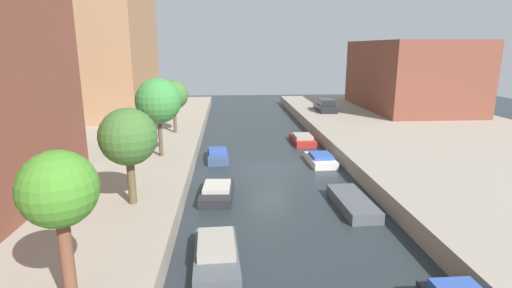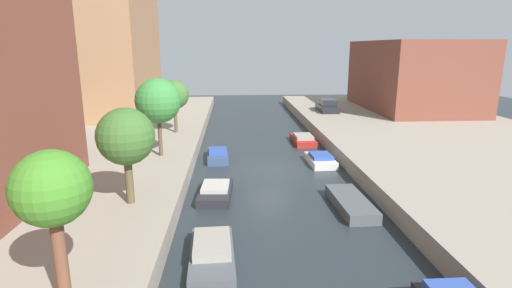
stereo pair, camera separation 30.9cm
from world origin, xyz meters
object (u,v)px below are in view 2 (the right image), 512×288
Objects in this scene: low_block_right at (412,75)px; street_tree_3 at (174,95)px; street_tree_1 at (126,137)px; street_tree_0 at (52,191)px; parked_car at (327,106)px; moored_boat_left_3 at (218,155)px; moored_boat_right_4 at (303,139)px; moored_boat_right_3 at (320,160)px; moored_boat_left_2 at (215,192)px; moored_boat_left_1 at (212,253)px; moored_boat_right_2 at (351,203)px.

street_tree_3 is at bearing -155.52° from low_block_right.
street_tree_0 is at bearing -90.00° from street_tree_1.
parked_car is 19.20m from moored_boat_left_3.
parked_car is 11.62m from moored_boat_right_4.
moored_boat_right_3 is at bearing -104.79° from parked_car.
street_tree_3 is 13.49m from moored_boat_left_2.
moored_boat_left_3 is (-0.24, 13.99, -0.01)m from moored_boat_left_1.
street_tree_1 is (-25.08, -26.85, -0.73)m from low_block_right.
low_block_right is 27.57m from street_tree_3.
street_tree_0 is 1.24× the size of moored_boat_left_2.
moored_boat_right_2 is at bearing -119.34° from low_block_right.
low_block_right is at bearing 46.95° from street_tree_1.
low_block_right is 3.70× the size of street_tree_3.
moored_boat_right_4 is (7.05, 4.63, -0.01)m from moored_boat_left_3.
moored_boat_left_1 is at bearing -124.89° from low_block_right.
street_tree_3 is 0.98× the size of parked_car.
moored_boat_right_4 reaches higher than moored_boat_right_3.
low_block_right reaches higher than moored_boat_right_2.
moored_boat_right_4 is at bearing -140.64° from low_block_right.
street_tree_0 is at bearing -109.73° from moored_boat_left_2.
street_tree_3 is at bearing 101.38° from moored_boat_left_1.
moored_boat_right_2 is (-14.51, -25.81, -4.52)m from low_block_right.
parked_car is 25.37m from moored_boat_left_2.
moored_boat_left_2 is (-21.37, -23.82, -4.50)m from low_block_right.
moored_boat_left_1 is 6.65m from moored_boat_left_2.
moored_boat_right_4 is at bearing 59.95° from moored_boat_left_2.
moored_boat_left_3 is (3.59, -5.06, -3.77)m from street_tree_3.
parked_car is (15.18, 25.63, -2.50)m from street_tree_1.
street_tree_0 is 18.49m from moored_boat_left_3.
moored_boat_right_2 is 13.96m from moored_boat_right_4.
street_tree_0 is 1.17× the size of moored_boat_right_4.
street_tree_1 reaches higher than moored_boat_right_3.
low_block_right is 10.48m from parked_car.
parked_car is 1.02× the size of moored_boat_right_2.
moored_boat_right_3 is (-14.32, -17.99, -4.49)m from low_block_right.
low_block_right reaches higher than parked_car.
moored_boat_left_3 is at bearing 78.53° from street_tree_0.
street_tree_0 is at bearing -123.62° from moored_boat_right_3.
moored_boat_right_4 is (6.93, 11.97, 0.02)m from moored_boat_left_2.
moored_boat_right_3 is (10.76, 16.18, -3.99)m from street_tree_0.
street_tree_1 reaches higher than moored_boat_left_3.
moored_boat_right_3 is at bearing 88.67° from moored_boat_right_2.
street_tree_1 is at bearing -174.34° from moored_boat_right_2.
parked_car is (-9.90, -1.23, -3.23)m from low_block_right.
low_block_right is 19.21m from moored_boat_right_4.
moored_boat_right_3 reaches higher than moored_boat_left_2.
street_tree_3 reaches higher than moored_boat_left_2.
moored_boat_left_2 is (-11.47, -22.59, -1.27)m from parked_car.
low_block_right reaches higher than street_tree_1.
low_block_right is at bearing 7.06° from parked_car.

